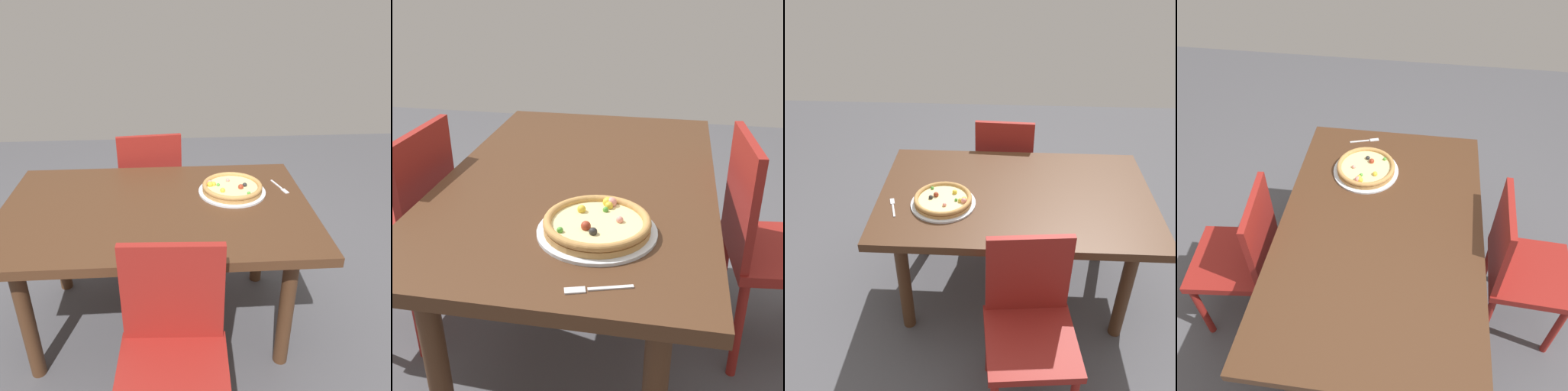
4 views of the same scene
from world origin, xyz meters
The scene contains 7 objects.
ground_plane centered at (0.00, 0.00, 0.00)m, with size 6.00×6.00×0.00m, color #4C4C51.
dining_table centered at (0.00, 0.00, 0.63)m, with size 1.48×0.94×0.72m.
chair_near centered at (0.06, -0.69, 0.49)m, with size 0.44×0.44×0.88m.
chair_far centered at (-0.06, 0.68, 0.49)m, with size 0.42×0.42×0.88m.
plate centered at (-0.38, -0.12, 0.73)m, with size 0.34×0.34×0.01m, color silver.
pizza centered at (-0.38, -0.12, 0.75)m, with size 0.30×0.30×0.05m.
fork centered at (-0.64, -0.16, 0.72)m, with size 0.06×0.16×0.00m.
Camera 2 is at (-1.56, -0.31, 1.43)m, focal length 44.99 mm.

